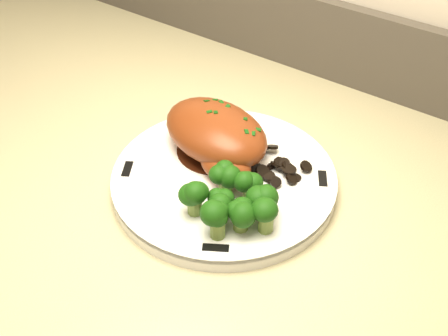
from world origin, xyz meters
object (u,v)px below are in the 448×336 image
Objects in this scene: chicken_breast at (217,135)px; broccoli_florets at (235,202)px; plate at (224,180)px; counter at (83,287)px.

chicken_breast is 1.61× the size of broccoli_florets.
plate is 0.08m from broccoli_florets.
plate is at bearing -30.82° from chicken_breast.
chicken_breast is at bearing 137.92° from plate.
chicken_breast is 0.11m from broccoli_florets.
plate is 2.63× the size of broccoli_florets.
counter reaches higher than broccoli_florets.
counter reaches higher than plate.
broccoli_florets is at bearing -4.81° from counter.
counter is at bearing 175.19° from broccoli_florets.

